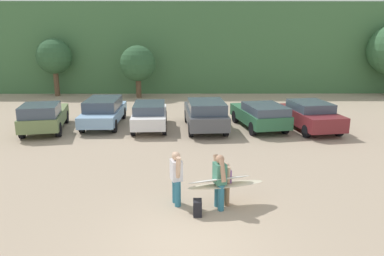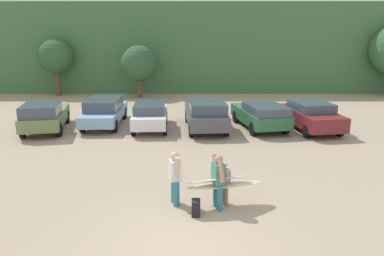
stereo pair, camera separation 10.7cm
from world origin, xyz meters
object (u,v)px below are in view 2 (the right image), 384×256
at_px(parked_car_dark_gray, 206,114).
at_px(person_companion, 175,175).
at_px(parked_car_forest_green, 261,115).
at_px(backpack_dropped, 196,208).
at_px(surfboard_cream, 225,185).
at_px(parked_car_maroon, 311,115).
at_px(parked_car_olive_green, 45,116).
at_px(parked_car_white, 150,115).
at_px(surfboard_white, 218,180).
at_px(person_adult, 219,179).
at_px(parked_car_sky_blue, 105,111).
at_px(person_child, 225,181).

xyz_separation_m(parked_car_dark_gray, person_companion, (-1.22, -8.83, 0.07)).
xyz_separation_m(parked_car_forest_green, backpack_dropped, (-3.53, -9.69, -0.55)).
bearing_deg(surfboard_cream, parked_car_maroon, -134.94).
relative_size(parked_car_olive_green, surfboard_cream, 1.93).
bearing_deg(parked_car_white, parked_car_maroon, -94.32).
bearing_deg(parked_car_dark_gray, parked_car_maroon, -94.77).
height_order(person_companion, surfboard_white, person_companion).
height_order(parked_car_white, person_adult, person_adult).
height_order(parked_car_dark_gray, parked_car_maroon, parked_car_dark_gray).
height_order(parked_car_sky_blue, parked_car_white, parked_car_sky_blue).
bearing_deg(surfboard_white, parked_car_dark_gray, -107.47).
xyz_separation_m(parked_car_olive_green, backpack_dropped, (7.70, -9.19, -0.58)).
bearing_deg(parked_car_maroon, parked_car_white, 79.57).
relative_size(parked_car_dark_gray, person_adult, 2.91).
relative_size(parked_car_sky_blue, surfboard_white, 2.41).
distance_m(parked_car_olive_green, person_companion, 11.06).
xyz_separation_m(parked_car_olive_green, parked_car_white, (5.39, 0.47, -0.04)).
bearing_deg(parked_car_sky_blue, surfboard_cream, -151.11).
distance_m(parked_car_white, parked_car_maroon, 8.41).
bearing_deg(backpack_dropped, parked_car_white, 103.48).
bearing_deg(parked_car_olive_green, parked_car_dark_gray, -98.48).
distance_m(parked_car_forest_green, surfboard_cream, 9.51).
xyz_separation_m(parked_car_sky_blue, parked_car_white, (2.62, -0.86, -0.03)).
bearing_deg(parked_car_forest_green, person_adult, 151.58).
bearing_deg(person_child, parked_car_maroon, -137.81).
bearing_deg(parked_car_olive_green, surfboard_white, -147.10).
bearing_deg(surfboard_white, person_companion, -28.12).
distance_m(person_companion, backpack_dropped, 1.16).
relative_size(person_child, backpack_dropped, 2.90).
xyz_separation_m(parked_car_white, person_companion, (1.71, -8.96, 0.15)).
bearing_deg(surfboard_cream, person_companion, -19.63).
bearing_deg(parked_car_maroon, parked_car_dark_gray, 80.25).
relative_size(parked_car_maroon, surfboard_white, 2.28).
distance_m(parked_car_olive_green, person_child, 12.05).
relative_size(parked_car_white, person_adult, 2.50).
xyz_separation_m(parked_car_dark_gray, parked_car_forest_green, (2.92, 0.15, -0.08)).
bearing_deg(person_adult, parked_car_olive_green, -63.35).
height_order(parked_car_sky_blue, surfboard_cream, parked_car_sky_blue).
xyz_separation_m(parked_car_dark_gray, person_child, (0.23, -8.84, -0.11)).
bearing_deg(backpack_dropped, surfboard_cream, 34.09).
distance_m(parked_car_maroon, person_companion, 11.04).
xyz_separation_m(person_companion, surfboard_cream, (1.45, -0.13, -0.25)).
bearing_deg(person_companion, parked_car_dark_gray, -114.83).
distance_m(parked_car_maroon, person_adult, 10.56).
relative_size(parked_car_forest_green, surfboard_cream, 1.90).
bearing_deg(parked_car_olive_green, person_companion, -150.96).
distance_m(parked_car_maroon, surfboard_white, 10.53).
bearing_deg(person_adult, parked_car_sky_blue, -78.05).
height_order(parked_car_forest_green, surfboard_cream, parked_car_forest_green).
relative_size(parked_car_forest_green, parked_car_maroon, 1.01).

